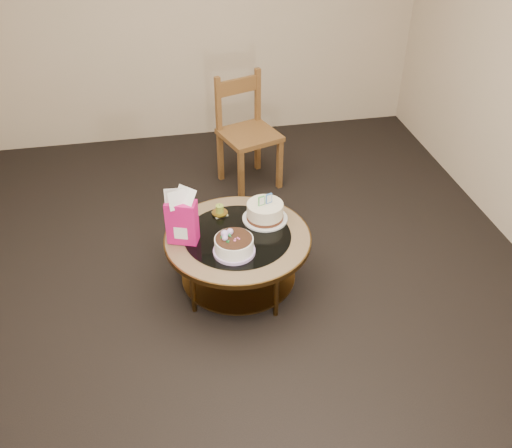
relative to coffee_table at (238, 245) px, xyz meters
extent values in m
plane|color=black|center=(0.00, 0.00, -0.38)|extent=(5.00, 5.00, 0.00)
cube|color=#C6AF96|center=(0.00, 2.50, 0.92)|extent=(4.50, 0.02, 2.60)
cylinder|color=brown|center=(0.35, 0.20, -0.17)|extent=(0.04, 0.04, 0.42)
cylinder|color=brown|center=(-0.20, 0.35, -0.17)|extent=(0.04, 0.04, 0.42)
cylinder|color=brown|center=(-0.35, -0.20, -0.17)|extent=(0.04, 0.04, 0.42)
cylinder|color=brown|center=(0.20, -0.35, -0.17)|extent=(0.04, 0.04, 0.42)
cylinder|color=brown|center=(0.00, 0.00, -0.28)|extent=(0.82, 0.82, 0.02)
cylinder|color=brown|center=(0.00, 0.00, 0.05)|extent=(1.02, 1.02, 0.04)
cylinder|color=#856849|center=(0.00, 0.00, 0.07)|extent=(1.00, 1.00, 0.01)
cylinder|color=black|center=(0.00, 0.00, 0.08)|extent=(0.74, 0.74, 0.01)
cylinder|color=#C3A1E3|center=(-0.05, -0.18, 0.09)|extent=(0.28, 0.28, 0.02)
cylinder|color=white|center=(-0.05, -0.18, 0.14)|extent=(0.26, 0.26, 0.11)
cylinder|color=black|center=(-0.05, -0.18, 0.20)|extent=(0.24, 0.24, 0.01)
sphere|color=#C3A1E3|center=(-0.11, -0.15, 0.22)|extent=(0.05, 0.05, 0.05)
sphere|color=#C3A1E3|center=(-0.07, -0.13, 0.22)|extent=(0.04, 0.04, 0.04)
sphere|color=#C3A1E3|center=(-0.11, -0.19, 0.21)|extent=(0.04, 0.04, 0.04)
cone|color=#1E7235|center=(-0.07, -0.16, 0.20)|extent=(0.03, 0.04, 0.02)
cone|color=#1E7235|center=(-0.13, -0.16, 0.20)|extent=(0.04, 0.04, 0.02)
cone|color=#1E7235|center=(-0.05, -0.11, 0.20)|extent=(0.04, 0.03, 0.02)
cone|color=#1E7235|center=(-0.09, -0.21, 0.20)|extent=(0.04, 0.04, 0.02)
cylinder|color=silver|center=(0.22, 0.15, 0.09)|extent=(0.32, 0.32, 0.01)
cylinder|color=#4C2515|center=(0.22, 0.15, 0.10)|extent=(0.27, 0.27, 0.02)
cylinder|color=beige|center=(0.22, 0.15, 0.16)|extent=(0.26, 0.26, 0.10)
cube|color=#4DB357|center=(0.20, 0.14, 0.25)|extent=(0.05, 0.03, 0.07)
cube|color=white|center=(0.20, 0.14, 0.25)|extent=(0.04, 0.02, 0.06)
cube|color=#3A72C6|center=(0.25, 0.16, 0.25)|extent=(0.05, 0.03, 0.07)
cube|color=white|center=(0.25, 0.16, 0.25)|extent=(0.04, 0.02, 0.06)
cube|color=#C11256|center=(-0.37, 0.01, 0.24)|extent=(0.23, 0.17, 0.31)
cube|color=white|center=(-0.37, 0.01, 0.18)|extent=(0.12, 0.14, 0.09)
cube|color=#D6BA58|center=(-0.08, 0.28, 0.08)|extent=(0.12, 0.12, 0.01)
cylinder|color=gold|center=(-0.08, 0.28, 0.09)|extent=(0.12, 0.12, 0.01)
cylinder|color=olive|center=(-0.08, 0.28, 0.13)|extent=(0.06, 0.06, 0.06)
cylinder|color=black|center=(-0.08, 0.28, 0.16)|extent=(0.00, 0.00, 0.01)
cube|color=brown|center=(0.34, 1.39, 0.12)|extent=(0.59, 0.59, 0.04)
cube|color=brown|center=(0.22, 1.14, -0.13)|extent=(0.06, 0.06, 0.50)
cube|color=brown|center=(0.59, 1.27, -0.13)|extent=(0.06, 0.06, 0.50)
cube|color=brown|center=(0.09, 1.51, -0.13)|extent=(0.06, 0.06, 0.50)
cube|color=brown|center=(0.46, 1.64, -0.13)|extent=(0.06, 0.06, 0.50)
cube|color=brown|center=(0.09, 1.51, 0.37)|extent=(0.06, 0.06, 0.51)
cube|color=brown|center=(0.46, 1.64, 0.37)|extent=(0.06, 0.06, 0.51)
cube|color=brown|center=(0.27, 1.58, 0.51)|extent=(0.39, 0.16, 0.13)
camera|label=1|loc=(-0.47, -3.10, 2.45)|focal=40.00mm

